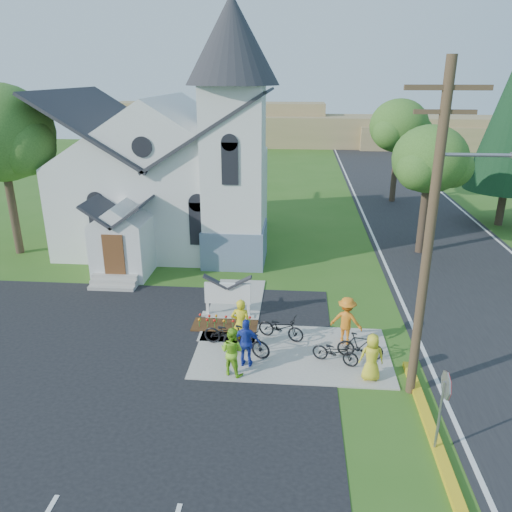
# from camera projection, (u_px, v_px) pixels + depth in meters

# --- Properties ---
(ground) EXTENTS (120.00, 120.00, 0.00)m
(ground) POSITION_uv_depth(u_px,v_px,m) (249.00, 358.00, 17.73)
(ground) COLOR #315F1B
(ground) RESTS_ON ground
(parking_lot) EXTENTS (20.00, 16.00, 0.02)m
(parking_lot) POSITION_uv_depth(u_px,v_px,m) (32.00, 381.00, 16.42)
(parking_lot) COLOR black
(parking_lot) RESTS_ON ground
(road) EXTENTS (8.00, 90.00, 0.02)m
(road) POSITION_uv_depth(u_px,v_px,m) (433.00, 236.00, 30.96)
(road) COLOR black
(road) RESTS_ON ground
(sidewalk) EXTENTS (7.00, 4.00, 0.05)m
(sidewalk) POSITION_uv_depth(u_px,v_px,m) (292.00, 352.00, 18.07)
(sidewalk) COLOR #9A948B
(sidewalk) RESTS_ON ground
(church) EXTENTS (12.35, 12.00, 13.00)m
(church) POSITION_uv_depth(u_px,v_px,m) (174.00, 154.00, 28.03)
(church) COLOR white
(church) RESTS_ON ground
(church_sign) EXTENTS (2.20, 0.40, 1.70)m
(church_sign) POSITION_uv_depth(u_px,v_px,m) (228.00, 294.00, 20.47)
(church_sign) COLOR #9A948B
(church_sign) RESTS_ON ground
(flower_bed) EXTENTS (2.60, 1.10, 0.07)m
(flower_bed) POSITION_uv_depth(u_px,v_px,m) (225.00, 326.00, 19.97)
(flower_bed) COLOR #37220F
(flower_bed) RESTS_ON ground
(utility_pole) EXTENTS (3.45, 0.28, 10.00)m
(utility_pole) POSITION_uv_depth(u_px,v_px,m) (432.00, 230.00, 14.04)
(utility_pole) COLOR #473523
(utility_pole) RESTS_ON ground
(stop_sign) EXTENTS (0.11, 0.76, 2.48)m
(stop_sign) POSITION_uv_depth(u_px,v_px,m) (444.00, 396.00, 12.76)
(stop_sign) COLOR gray
(stop_sign) RESTS_ON ground
(tree_lot_corner) EXTENTS (5.60, 5.60, 9.15)m
(tree_lot_corner) POSITION_uv_depth(u_px,v_px,m) (0.00, 133.00, 25.92)
(tree_lot_corner) COLOR #3A2820
(tree_lot_corner) RESTS_ON ground
(tree_road_near) EXTENTS (4.00, 4.00, 7.05)m
(tree_road_near) POSITION_uv_depth(u_px,v_px,m) (430.00, 160.00, 26.48)
(tree_road_near) COLOR #3A2820
(tree_road_near) RESTS_ON ground
(tree_road_mid) EXTENTS (4.40, 4.40, 7.80)m
(tree_road_mid) POSITION_uv_depth(u_px,v_px,m) (399.00, 126.00, 37.47)
(tree_road_mid) COLOR #3A2820
(tree_road_mid) RESTS_ON ground
(distant_hills) EXTENTS (61.00, 10.00, 5.60)m
(distant_hills) POSITION_uv_depth(u_px,v_px,m) (312.00, 129.00, 69.39)
(distant_hills) COLOR olive
(distant_hills) RESTS_ON ground
(cyclist_0) EXTENTS (0.75, 0.52, 1.96)m
(cyclist_0) POSITION_uv_depth(u_px,v_px,m) (241.00, 324.00, 17.98)
(cyclist_0) COLOR yellow
(cyclist_0) RESTS_ON sidewalk
(bike_0) EXTENTS (1.95, 0.95, 0.98)m
(bike_0) POSITION_uv_depth(u_px,v_px,m) (228.00, 333.00, 18.38)
(bike_0) COLOR black
(bike_0) RESTS_ON sidewalk
(cyclist_1) EXTENTS (1.01, 0.92, 1.70)m
(cyclist_1) POSITION_uv_depth(u_px,v_px,m) (232.00, 351.00, 16.49)
(cyclist_1) COLOR #83CA25
(cyclist_1) RESTS_ON sidewalk
(bike_1) EXTENTS (1.93, 1.15, 1.12)m
(bike_1) POSITION_uv_depth(u_px,v_px,m) (246.00, 341.00, 17.67)
(bike_1) COLOR black
(bike_1) RESTS_ON sidewalk
(cyclist_2) EXTENTS (1.07, 0.56, 1.74)m
(cyclist_2) POSITION_uv_depth(u_px,v_px,m) (247.00, 343.00, 16.95)
(cyclist_2) COLOR #2238AC
(cyclist_2) RESTS_ON sidewalk
(bike_2) EXTENTS (1.92, 1.19, 0.95)m
(bike_2) POSITION_uv_depth(u_px,v_px,m) (281.00, 327.00, 18.81)
(bike_2) COLOR black
(bike_2) RESTS_ON sidewalk
(cyclist_3) EXTENTS (1.35, 1.03, 1.84)m
(cyclist_3) POSITION_uv_depth(u_px,v_px,m) (346.00, 321.00, 18.37)
(cyclist_3) COLOR orange
(cyclist_3) RESTS_ON sidewalk
(bike_3) EXTENTS (1.67, 0.75, 0.97)m
(bike_3) POSITION_uv_depth(u_px,v_px,m) (360.00, 346.00, 17.52)
(bike_3) COLOR black
(bike_3) RESTS_ON sidewalk
(cyclist_4) EXTENTS (0.82, 0.55, 1.64)m
(cyclist_4) POSITION_uv_depth(u_px,v_px,m) (372.00, 357.00, 16.20)
(cyclist_4) COLOR gold
(cyclist_4) RESTS_ON sidewalk
(bike_4) EXTENTS (1.75, 1.11, 0.87)m
(bike_4) POSITION_uv_depth(u_px,v_px,m) (335.00, 352.00, 17.25)
(bike_4) COLOR black
(bike_4) RESTS_ON sidewalk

